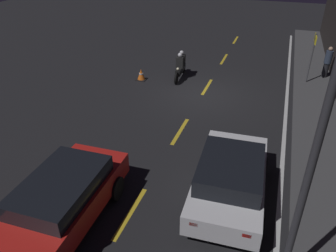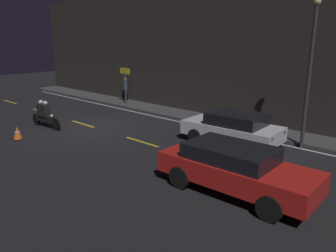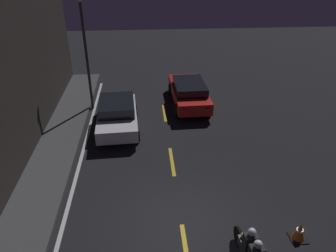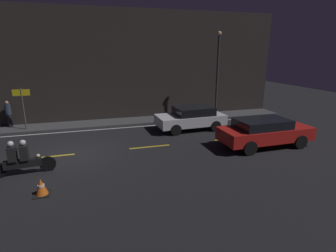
{
  "view_description": "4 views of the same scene",
  "coord_description": "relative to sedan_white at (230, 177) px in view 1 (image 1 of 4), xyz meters",
  "views": [
    {
      "loc": [
        13.73,
        3.04,
        6.39
      ],
      "look_at": [
        4.57,
        -0.12,
        0.79
      ],
      "focal_mm": 35.0,
      "sensor_mm": 36.0,
      "label": 1
    },
    {
      "loc": [
        13.43,
        -9.15,
        4.35
      ],
      "look_at": [
        4.7,
        0.38,
        0.85
      ],
      "focal_mm": 35.0,
      "sensor_mm": 36.0,
      "label": 2
    },
    {
      "loc": [
        -7.54,
        1.04,
        7.73
      ],
      "look_at": [
        4.25,
        0.11,
        1.26
      ],
      "focal_mm": 35.0,
      "sensor_mm": 36.0,
      "label": 3
    },
    {
      "loc": [
        1.04,
        -11.9,
        4.49
      ],
      "look_at": [
        4.34,
        -0.34,
        1.09
      ],
      "focal_mm": 28.0,
      "sensor_mm": 36.0,
      "label": 4
    }
  ],
  "objects": [
    {
      "name": "ground_plane",
      "position": [
        -6.56,
        -2.35,
        -0.73
      ],
      "size": [
        56.0,
        56.0,
        0.0
      ],
      "primitive_type": "plane",
      "color": "black"
    },
    {
      "name": "raised_curb",
      "position": [
        -6.56,
        2.55,
        -0.67
      ],
      "size": [
        28.0,
        1.79,
        0.14
      ],
      "color": "#424244",
      "rests_on": "ground"
    },
    {
      "name": "lane_dash_a",
      "position": [
        -16.56,
        -2.35,
        -0.73
      ],
      "size": [
        2.0,
        0.14,
        0.01
      ],
      "color": "gold",
      "rests_on": "ground"
    },
    {
      "name": "lane_dash_b",
      "position": [
        -12.06,
        -2.35,
        -0.73
      ],
      "size": [
        2.0,
        0.14,
        0.01
      ],
      "color": "gold",
      "rests_on": "ground"
    },
    {
      "name": "lane_dash_c",
      "position": [
        -7.56,
        -2.35,
        -0.73
      ],
      "size": [
        2.0,
        0.14,
        0.01
      ],
      "color": "gold",
      "rests_on": "ground"
    },
    {
      "name": "lane_dash_d",
      "position": [
        -3.06,
        -2.35,
        -0.73
      ],
      "size": [
        2.0,
        0.14,
        0.01
      ],
      "color": "gold",
      "rests_on": "ground"
    },
    {
      "name": "lane_dash_e",
      "position": [
        1.44,
        -2.35,
        -0.73
      ],
      "size": [
        2.0,
        0.14,
        0.01
      ],
      "color": "gold",
      "rests_on": "ground"
    },
    {
      "name": "lane_solid_kerb",
      "position": [
        -6.56,
        1.4,
        -0.73
      ],
      "size": [
        25.2,
        0.14,
        0.01
      ],
      "color": "silver",
      "rests_on": "ground"
    },
    {
      "name": "sedan_white",
      "position": [
        0.0,
        0.0,
        0.0
      ],
      "size": [
        4.1,
        2.11,
        1.36
      ],
      "rotation": [
        0.0,
        0.0,
        3.19
      ],
      "color": "silver",
      "rests_on": "ground"
    },
    {
      "name": "taxi_red",
      "position": [
        2.39,
        -3.77,
        0.02
      ],
      "size": [
        4.57,
        1.97,
        1.38
      ],
      "rotation": [
        0.0,
        0.0,
        0.03
      ],
      "color": "red",
      "rests_on": "ground"
    },
    {
      "name": "motorcycle",
      "position": [
        -8.34,
        -3.98,
        -0.1
      ],
      "size": [
        2.3,
        0.41,
        1.37
      ],
      "rotation": [
        0.0,
        0.0,
        0.08
      ],
      "color": "black",
      "rests_on": "ground"
    },
    {
      "name": "traffic_cone_near",
      "position": [
        -7.38,
        -5.79,
        -0.46
      ],
      "size": [
        0.5,
        0.5,
        0.57
      ],
      "color": "black",
      "rests_on": "ground"
    },
    {
      "name": "pedestrian",
      "position": [
        -10.53,
        3.12,
        0.19
      ],
      "size": [
        0.34,
        0.34,
        1.57
      ],
      "color": "black",
      "rests_on": "raised_curb"
    },
    {
      "name": "shop_sign",
      "position": [
        -9.47,
        2.22,
        1.09
      ],
      "size": [
        0.9,
        0.08,
        2.4
      ],
      "color": "#4C4C51",
      "rests_on": "raised_curb"
    },
    {
      "name": "street_lamp",
      "position": [
        2.33,
        1.5,
        2.5
      ],
      "size": [
        0.28,
        0.28,
        5.76
      ],
      "color": "#333338",
      "rests_on": "ground"
    }
  ]
}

